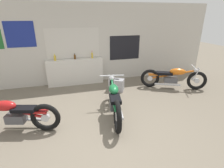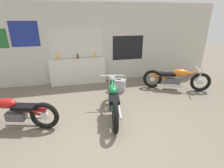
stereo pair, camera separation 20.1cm
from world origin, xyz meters
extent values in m
plane|color=#706656|center=(0.00, 0.00, 0.00)|extent=(24.00, 24.00, 0.00)
cube|color=beige|center=(0.00, 3.32, 1.40)|extent=(10.00, 0.06, 2.80)
cube|color=silver|center=(-0.36, 3.28, 1.46)|extent=(1.77, 0.01, 0.97)
cube|color=beige|center=(-0.36, 3.28, 1.46)|extent=(1.83, 0.01, 1.03)
cube|color=black|center=(1.56, 3.28, 1.21)|extent=(1.18, 0.01, 0.89)
cube|color=navy|center=(-1.98, 3.28, 1.80)|extent=(0.88, 0.01, 0.81)
cube|color=silver|center=(-0.36, 3.14, 0.46)|extent=(1.96, 0.28, 0.92)
cylinder|color=gold|center=(-1.01, 3.15, 1.00)|extent=(0.07, 0.07, 0.16)
cone|color=gold|center=(-1.01, 3.15, 1.11)|extent=(0.06, 0.06, 0.04)
cylinder|color=gold|center=(-1.01, 3.15, 1.14)|extent=(0.03, 0.03, 0.02)
cylinder|color=#5B3814|center=(-0.34, 3.18, 1.00)|extent=(0.07, 0.07, 0.14)
cone|color=#5B3814|center=(-0.34, 3.18, 1.09)|extent=(0.06, 0.06, 0.04)
cylinder|color=black|center=(-0.34, 3.18, 1.11)|extent=(0.03, 0.03, 0.02)
cylinder|color=gold|center=(0.26, 3.14, 1.02)|extent=(0.06, 0.06, 0.18)
cone|color=gold|center=(0.26, 3.14, 1.13)|extent=(0.05, 0.05, 0.05)
cylinder|color=red|center=(0.26, 3.14, 1.17)|extent=(0.02, 0.02, 0.02)
torus|color=black|center=(0.47, 1.34, 0.36)|extent=(0.23, 0.73, 0.72)
cylinder|color=silver|center=(0.47, 1.34, 0.36)|extent=(0.11, 0.21, 0.20)
torus|color=black|center=(0.24, 0.04, 0.36)|extent=(0.23, 0.73, 0.72)
cylinder|color=silver|center=(0.24, 0.04, 0.36)|extent=(0.11, 0.21, 0.20)
cube|color=#4C4C51|center=(0.34, 0.62, 0.34)|extent=(0.28, 0.40, 0.21)
cylinder|color=#196B38|center=(0.34, 0.62, 0.55)|extent=(0.27, 1.20, 0.44)
ellipsoid|color=#196B38|center=(0.37, 0.79, 0.67)|extent=(0.32, 0.48, 0.22)
cube|color=black|center=(0.31, 0.43, 0.59)|extent=(0.32, 0.48, 0.08)
cube|color=#196B38|center=(0.25, 0.12, 0.53)|extent=(0.18, 0.28, 0.04)
cylinder|color=silver|center=(0.40, 1.28, 0.62)|extent=(0.06, 0.17, 0.51)
cylinder|color=silver|center=(0.52, 1.26, 0.62)|extent=(0.06, 0.17, 0.51)
cylinder|color=silver|center=(0.45, 1.21, 0.88)|extent=(0.64, 0.15, 0.03)
sphere|color=silver|center=(0.46, 1.27, 0.78)|extent=(0.13, 0.13, 0.13)
cylinder|color=silver|center=(0.46, 0.51, 0.20)|extent=(0.19, 0.73, 0.06)
torus|color=black|center=(-1.25, 0.49, 0.32)|extent=(0.65, 0.28, 0.65)
cylinder|color=silver|center=(-1.25, 0.49, 0.32)|extent=(0.19, 0.12, 0.17)
cube|color=#4C4C51|center=(-1.86, 0.66, 0.31)|extent=(0.44, 0.32, 0.19)
cylinder|color=#B21919|center=(-1.86, 0.66, 0.49)|extent=(1.25, 0.41, 0.39)
ellipsoid|color=#B21919|center=(-2.03, 0.71, 0.61)|extent=(0.53, 0.36, 0.22)
cube|color=black|center=(-1.65, 0.61, 0.53)|extent=(0.53, 0.36, 0.08)
cube|color=#B21919|center=(-1.33, 0.51, 0.47)|extent=(0.31, 0.21, 0.04)
cylinder|color=silver|center=(-1.72, 0.77, 0.18)|extent=(0.77, 0.27, 0.06)
torus|color=black|center=(3.50, 1.49, 0.32)|extent=(0.63, 0.37, 0.64)
cylinder|color=silver|center=(3.50, 1.49, 0.32)|extent=(0.19, 0.14, 0.17)
torus|color=black|center=(2.10, 2.14, 0.32)|extent=(0.63, 0.37, 0.64)
cylinder|color=silver|center=(2.10, 2.14, 0.32)|extent=(0.19, 0.14, 0.17)
cube|color=#4C4C51|center=(2.73, 1.85, 0.30)|extent=(0.49, 0.38, 0.19)
cylinder|color=orange|center=(2.73, 1.85, 0.49)|extent=(1.30, 0.65, 0.39)
ellipsoid|color=orange|center=(2.91, 1.76, 0.61)|extent=(0.58, 0.44, 0.22)
cube|color=black|center=(2.52, 1.95, 0.53)|extent=(0.58, 0.44, 0.08)
cube|color=orange|center=(2.18, 2.10, 0.47)|extent=(0.34, 0.26, 0.04)
cylinder|color=silver|center=(3.46, 1.57, 0.55)|extent=(0.18, 0.11, 0.44)
cylinder|color=silver|center=(3.41, 1.46, 0.55)|extent=(0.18, 0.11, 0.44)
cylinder|color=silver|center=(3.36, 1.55, 0.77)|extent=(0.30, 0.59, 0.03)
sphere|color=silver|center=(3.42, 1.53, 0.67)|extent=(0.13, 0.13, 0.13)
cylinder|color=silver|center=(2.57, 1.77, 0.18)|extent=(0.80, 0.42, 0.06)
cube|color=#9E9EA3|center=(0.88, 2.16, 0.20)|extent=(0.57, 0.50, 0.39)
cube|color=silver|center=(0.81, 2.03, 0.20)|extent=(0.36, 0.21, 0.02)
cube|color=black|center=(0.88, 2.16, 0.41)|extent=(0.16, 0.11, 0.02)
camera|label=1|loc=(-0.76, -3.00, 2.38)|focal=28.00mm
camera|label=2|loc=(-0.57, -3.06, 2.38)|focal=28.00mm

